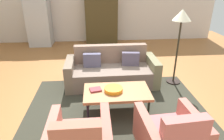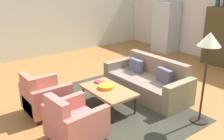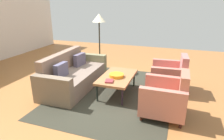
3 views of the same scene
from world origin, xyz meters
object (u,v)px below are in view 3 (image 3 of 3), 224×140
at_px(fruit_bowl, 116,75).
at_px(floor_lamp, 99,23).
at_px(couch, 72,76).
at_px(book_stack, 109,81).
at_px(armchair_left, 167,99).
at_px(armchair_right, 171,77).
at_px(coffee_table, 117,77).

height_order(fruit_bowl, floor_lamp, floor_lamp).
relative_size(couch, book_stack, 8.99).
height_order(armchair_left, floor_lamp, floor_lamp).
xyz_separation_m(book_stack, floor_lamp, (1.88, 1.01, 1.00)).
bearing_deg(couch, armchair_right, 103.77).
height_order(armchair_left, fruit_bowl, armchair_left).
xyz_separation_m(couch, floor_lamp, (1.49, -0.13, 1.16)).
relative_size(book_stack, floor_lamp, 0.14).
xyz_separation_m(armchair_left, floor_lamp, (2.09, 2.23, 1.10)).
relative_size(coffee_table, armchair_left, 1.36).
height_order(armchair_right, floor_lamp, floor_lamp).
relative_size(fruit_bowl, floor_lamp, 0.19).
bearing_deg(couch, floor_lamp, 174.48).
bearing_deg(book_stack, floor_lamp, 28.14).
xyz_separation_m(coffee_table, floor_lamp, (1.49, 1.06, 1.05)).
distance_m(coffee_table, armchair_right, 1.31).
bearing_deg(coffee_table, book_stack, 172.00).
xyz_separation_m(couch, armchair_right, (0.61, -2.35, 0.06)).
xyz_separation_m(coffee_table, armchair_right, (0.61, -1.17, -0.05)).
distance_m(couch, armchair_right, 2.43).
height_order(coffee_table, armchair_right, armchair_right).
distance_m(armchair_left, armchair_right, 1.21).
distance_m(book_stack, floor_lamp, 2.35).
bearing_deg(floor_lamp, book_stack, -151.86).
height_order(couch, book_stack, couch).
bearing_deg(armchair_right, coffee_table, 113.00).
xyz_separation_m(armchair_left, armchair_right, (1.21, 0.00, 0.00)).
bearing_deg(coffee_table, armchair_right, -62.58).
bearing_deg(coffee_table, floor_lamp, 35.37).
bearing_deg(fruit_bowl, couch, 87.01).
xyz_separation_m(coffee_table, armchair_left, (-0.60, -1.17, -0.05)).
relative_size(couch, armchair_right, 2.40).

